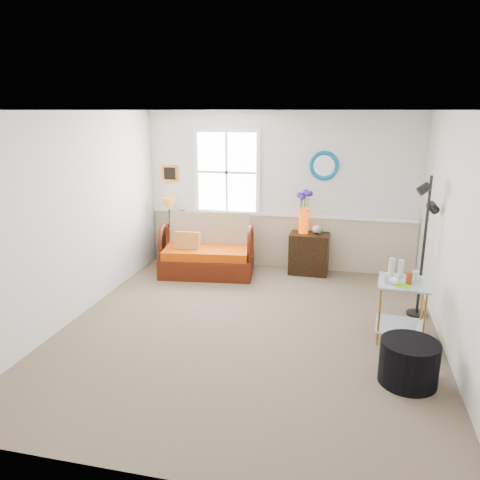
% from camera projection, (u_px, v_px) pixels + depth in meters
% --- Properties ---
extents(floor, '(4.50, 5.00, 0.01)m').
position_uv_depth(floor, '(248.00, 330.00, 5.74)').
color(floor, '#82715A').
rests_on(floor, ground).
extents(ceiling, '(4.50, 5.00, 0.01)m').
position_uv_depth(ceiling, '(249.00, 110.00, 5.05)').
color(ceiling, white).
rests_on(ceiling, walls).
extents(walls, '(4.51, 5.01, 2.60)m').
position_uv_depth(walls, '(249.00, 227.00, 5.39)').
color(walls, silver).
rests_on(walls, floor).
extents(wainscot, '(4.46, 0.02, 0.90)m').
position_uv_depth(wainscot, '(279.00, 241.00, 7.95)').
color(wainscot, tan).
rests_on(wainscot, walls).
extents(chair_rail, '(4.46, 0.04, 0.06)m').
position_uv_depth(chair_rail, '(279.00, 214.00, 7.81)').
color(chair_rail, white).
rests_on(chair_rail, walls).
extents(window, '(1.14, 0.06, 1.44)m').
position_uv_depth(window, '(227.00, 172.00, 7.83)').
color(window, white).
rests_on(window, walls).
extents(picture, '(0.28, 0.03, 0.28)m').
position_uv_depth(picture, '(170.00, 173.00, 8.07)').
color(picture, '#BB7219').
rests_on(picture, walls).
extents(mirror, '(0.47, 0.07, 0.47)m').
position_uv_depth(mirror, '(324.00, 166.00, 7.45)').
color(mirror, '#0084C1').
rests_on(mirror, walls).
extents(loveseat, '(1.57, 1.01, 0.96)m').
position_uv_depth(loveseat, '(207.00, 246.00, 7.58)').
color(loveseat, '#501908').
rests_on(loveseat, floor).
extents(throw_pillow, '(0.41, 0.13, 0.40)m').
position_uv_depth(throw_pillow, '(187.00, 244.00, 7.55)').
color(throw_pillow, '#C55B1C').
rests_on(throw_pillow, loveseat).
extents(lamp_stand, '(0.49, 0.49, 0.66)m').
position_uv_depth(lamp_stand, '(172.00, 244.00, 8.21)').
color(lamp_stand, black).
rests_on(lamp_stand, floor).
extents(table_lamp, '(0.33, 0.33, 0.51)m').
position_uv_depth(table_lamp, '(169.00, 212.00, 8.04)').
color(table_lamp, '#C07826').
rests_on(table_lamp, lamp_stand).
extents(potted_plant, '(0.32, 0.35, 0.25)m').
position_uv_depth(potted_plant, '(180.00, 219.00, 8.10)').
color(potted_plant, '#46723B').
rests_on(potted_plant, lamp_stand).
extents(cabinet, '(0.64, 0.42, 0.67)m').
position_uv_depth(cabinet, '(309.00, 254.00, 7.66)').
color(cabinet, black).
rests_on(cabinet, floor).
extents(flower_vase, '(0.25, 0.25, 0.69)m').
position_uv_depth(flower_vase, '(304.00, 212.00, 7.53)').
color(flower_vase, '#E64B06').
rests_on(flower_vase, cabinet).
extents(side_table, '(0.61, 0.61, 0.71)m').
position_uv_depth(side_table, '(401.00, 311.00, 5.42)').
color(side_table, '#AD7D30').
rests_on(side_table, floor).
extents(tabletop_items, '(0.47, 0.47, 0.23)m').
position_uv_depth(tabletop_items, '(401.00, 272.00, 5.31)').
color(tabletop_items, silver).
rests_on(tabletop_items, side_table).
extents(floor_lamp, '(0.32, 0.32, 1.84)m').
position_uv_depth(floor_lamp, '(424.00, 248.00, 5.92)').
color(floor_lamp, black).
rests_on(floor_lamp, floor).
extents(ottoman, '(0.68, 0.68, 0.44)m').
position_uv_depth(ottoman, '(409.00, 362.00, 4.58)').
color(ottoman, black).
rests_on(ottoman, floor).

